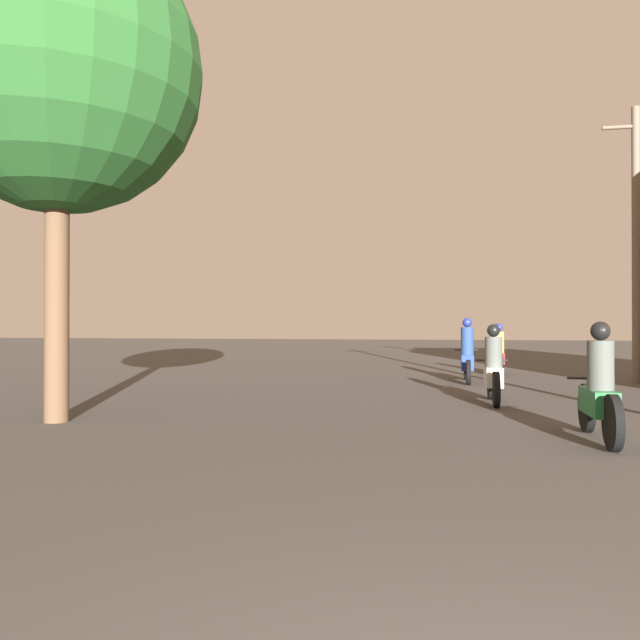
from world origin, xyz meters
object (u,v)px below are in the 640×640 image
(motorcycle_red, at_px, (498,354))
(motorcycle_blue, at_px, (467,357))
(utility_pole_far, at_px, (636,238))
(street_tree, at_px, (57,70))
(motorcycle_white, at_px, (493,372))
(motorcycle_green, at_px, (599,394))

(motorcycle_red, bearing_deg, motorcycle_blue, -120.41)
(utility_pole_far, bearing_deg, motorcycle_red, 147.93)
(motorcycle_blue, distance_m, utility_pole_far, 5.23)
(motorcycle_red, bearing_deg, street_tree, -134.67)
(utility_pole_far, relative_size, street_tree, 0.93)
(motorcycle_white, distance_m, utility_pole_far, 7.03)
(motorcycle_red, bearing_deg, motorcycle_white, -105.20)
(motorcycle_green, distance_m, utility_pole_far, 9.61)
(motorcycle_blue, bearing_deg, motorcycle_green, -79.11)
(motorcycle_blue, relative_size, street_tree, 0.28)
(motorcycle_blue, distance_m, street_tree, 11.23)
(motorcycle_blue, bearing_deg, street_tree, -127.52)
(utility_pole_far, bearing_deg, motorcycle_blue, -171.79)
(motorcycle_green, xyz_separation_m, motorcycle_red, (-0.30, 10.64, -0.00))
(motorcycle_green, height_order, motorcycle_white, motorcycle_green)
(street_tree, bearing_deg, motorcycle_green, -0.82)
(motorcycle_green, height_order, street_tree, street_tree)
(motorcycle_green, distance_m, street_tree, 9.10)
(motorcycle_blue, height_order, street_tree, street_tree)
(motorcycle_green, bearing_deg, motorcycle_red, 101.37)
(motorcycle_green, bearing_deg, street_tree, -171.08)
(motorcycle_white, height_order, street_tree, street_tree)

